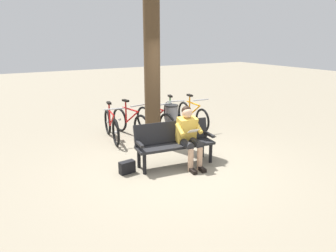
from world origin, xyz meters
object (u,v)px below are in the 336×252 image
person_reading (189,133)px  bicycle_silver (130,122)px  bench (174,140)px  tree_trunk (152,68)px  bicycle_orange (111,126)px  bicycle_black (172,117)px  bicycle_purple (193,115)px  bicycle_red (155,121)px  handbag (127,167)px  litter_bin (171,121)px

person_reading → bicycle_silver: person_reading is taller
bench → tree_trunk: size_ratio=0.45×
bicycle_orange → bicycle_black: bearing=100.4°
bicycle_purple → bicycle_red: (1.21, -0.02, 0.00)m
tree_trunk → bicycle_silver: size_ratio=2.18×
handbag → litter_bin: bearing=-141.3°
handbag → bicycle_silver: size_ratio=0.18×
bicycle_silver → handbag: bearing=-35.7°
bicycle_red → bicycle_orange: bearing=-105.1°
tree_trunk → bicycle_black: tree_trunk is taller
handbag → bicycle_silver: (-1.01, -2.17, 0.24)m
bench → bicycle_orange: bicycle_orange is taller
handbag → bicycle_orange: size_ratio=0.18×
handbag → litter_bin: 2.43m
bench → litter_bin: bench is taller
bicycle_purple → handbag: bearing=-51.9°
bicycle_red → handbag: bearing=-49.1°
handbag → bicycle_black: bicycle_black is taller
bench → bicycle_black: size_ratio=1.01×
handbag → bicycle_orange: (-0.47, -2.10, 0.24)m
handbag → bicycle_black: size_ratio=0.18×
litter_bin → bicycle_purple: bicycle_purple is taller
bicycle_orange → handbag: bearing=-3.9°
litter_bin → bicycle_black: size_ratio=0.52×
bicycle_black → bicycle_red: same height
handbag → bicycle_red: bearing=-129.8°
bicycle_purple → bicycle_orange: same height
bicycle_red → bench: bearing=-26.7°
tree_trunk → bicycle_purple: size_ratio=2.16×
tree_trunk → bench: bearing=79.0°
litter_bin → bicycle_orange: bicycle_orange is taller
tree_trunk → bicycle_orange: bearing=-38.9°
person_reading → bicycle_purple: 2.74m
tree_trunk → bicycle_red: tree_trunk is taller
bicycle_orange → bicycle_silver: bearing=106.1°
tree_trunk → bicycle_orange: tree_trunk is taller
person_reading → litter_bin: person_reading is taller
litter_bin → bicycle_orange: size_ratio=0.51×
bicycle_purple → bicycle_orange: (2.38, -0.13, 0.00)m
bench → bicycle_red: bearing=-100.6°
bench → tree_trunk: 1.99m
tree_trunk → litter_bin: (-0.58, -0.08, -1.39)m
litter_bin → bicycle_purple: bearing=-155.1°
bicycle_black → bicycle_orange: 1.80m
bench → bicycle_purple: 2.72m
bench → bicycle_orange: bearing=-68.9°
bicycle_red → bicycle_silver: same height
person_reading → bicycle_silver: 2.43m
tree_trunk → litter_bin: size_ratio=4.26×
litter_bin → bicycle_purple: size_ratio=0.51×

